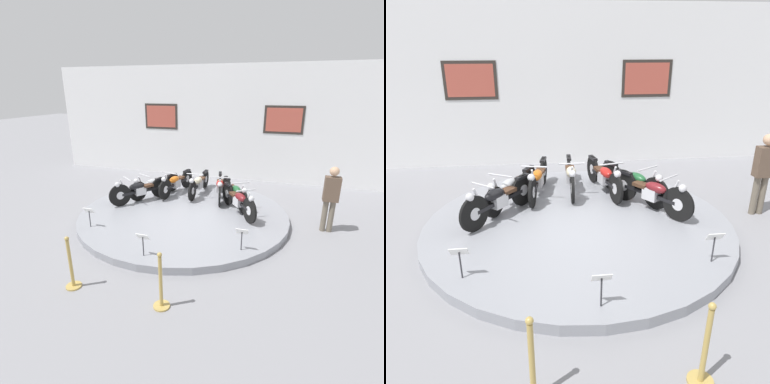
# 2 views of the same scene
# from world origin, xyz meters

# --- Properties ---
(ground_plane) EXTENTS (60.00, 60.00, 0.00)m
(ground_plane) POSITION_xyz_m (0.00, 0.00, 0.00)
(ground_plane) COLOR gray
(display_platform) EXTENTS (5.74, 5.74, 0.17)m
(display_platform) POSITION_xyz_m (0.00, 0.00, 0.09)
(display_platform) COLOR gray
(display_platform) RESTS_ON ground_plane
(back_wall) EXTENTS (14.00, 0.22, 4.31)m
(back_wall) POSITION_xyz_m (0.00, 4.26, 2.16)
(back_wall) COLOR white
(back_wall) RESTS_ON ground_plane
(motorcycle_black) EXTENTS (1.28, 1.62, 0.81)m
(motorcycle_black) POSITION_xyz_m (-1.49, 0.28, 0.57)
(motorcycle_black) COLOR black
(motorcycle_black) RESTS_ON display_platform
(motorcycle_silver) EXTENTS (0.99, 1.74, 0.78)m
(motorcycle_silver) POSITION_xyz_m (-1.28, 0.89, 0.55)
(motorcycle_silver) COLOR black
(motorcycle_silver) RESTS_ON display_platform
(motorcycle_orange) EXTENTS (0.57, 1.97, 0.80)m
(motorcycle_orange) POSITION_xyz_m (-0.73, 1.33, 0.56)
(motorcycle_orange) COLOR black
(motorcycle_orange) RESTS_ON display_platform
(motorcycle_cream) EXTENTS (0.54, 1.97, 0.79)m
(motorcycle_cream) POSITION_xyz_m (-0.00, 1.49, 0.55)
(motorcycle_cream) COLOR black
(motorcycle_cream) RESTS_ON display_platform
(motorcycle_red) EXTENTS (0.59, 1.96, 0.80)m
(motorcycle_red) POSITION_xyz_m (0.73, 1.33, 0.56)
(motorcycle_red) COLOR black
(motorcycle_red) RESTS_ON display_platform
(motorcycle_green) EXTENTS (1.07, 1.77, 0.81)m
(motorcycle_green) POSITION_xyz_m (1.28, 0.89, 0.57)
(motorcycle_green) COLOR black
(motorcycle_green) RESTS_ON display_platform
(motorcycle_maroon) EXTENTS (1.20, 1.68, 0.81)m
(motorcycle_maroon) POSITION_xyz_m (1.49, 0.28, 0.57)
(motorcycle_maroon) COLOR black
(motorcycle_maroon) RESTS_ON display_platform
(info_placard_front_left) EXTENTS (0.26, 0.11, 0.51)m
(info_placard_front_left) POSITION_xyz_m (-1.88, -1.68, 0.54)
(info_placard_front_left) COLOR #333338
(info_placard_front_left) RESTS_ON display_platform
(info_placard_front_centre) EXTENTS (0.26, 0.11, 0.51)m
(info_placard_front_centre) POSITION_xyz_m (0.00, -2.52, 0.54)
(info_placard_front_centre) COLOR #333338
(info_placard_front_centre) RESTS_ON display_platform
(info_placard_front_right) EXTENTS (0.26, 0.11, 0.51)m
(info_placard_front_right) POSITION_xyz_m (1.88, -1.68, 0.54)
(info_placard_front_right) COLOR #333338
(info_placard_front_right) RESTS_ON display_platform
(visitor_standing) EXTENTS (0.36, 0.22, 1.68)m
(visitor_standing) POSITION_xyz_m (3.75, 0.23, 0.95)
(visitor_standing) COLOR #6B6051
(visitor_standing) RESTS_ON ground_plane
(stanchion_post_left_of_entry) EXTENTS (0.28, 0.28, 1.02)m
(stanchion_post_left_of_entry) POSITION_xyz_m (-0.87, -3.64, 0.34)
(stanchion_post_left_of_entry) COLOR tan
(stanchion_post_left_of_entry) RESTS_ON ground_plane
(stanchion_post_right_of_entry) EXTENTS (0.28, 0.28, 1.02)m
(stanchion_post_right_of_entry) POSITION_xyz_m (0.87, -3.64, 0.34)
(stanchion_post_right_of_entry) COLOR tan
(stanchion_post_right_of_entry) RESTS_ON ground_plane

